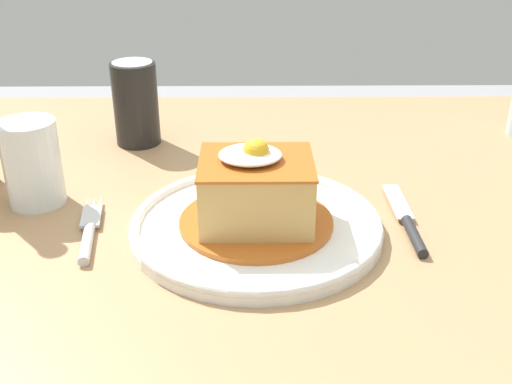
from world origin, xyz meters
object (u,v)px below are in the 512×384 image
object	(u,v)px
fork	(89,234)
knife	(409,226)
drinking_glass	(33,169)
main_plate	(256,225)
soda_can	(136,103)

from	to	relation	value
fork	knife	bearing A→B (deg)	2.33
fork	drinking_glass	world-z (taller)	drinking_glass
main_plate	soda_can	distance (m)	0.33
soda_can	drinking_glass	xyz separation A→B (m)	(-0.09, -0.20, -0.02)
main_plate	knife	bearing A→B (deg)	0.49
soda_can	main_plate	bearing A→B (deg)	-57.25
fork	knife	xyz separation A→B (m)	(0.36, 0.01, -0.00)
fork	soda_can	distance (m)	0.29
fork	drinking_glass	size ratio (longest dim) A/B	1.35
fork	soda_can	xyz separation A→B (m)	(0.01, 0.29, 0.06)
knife	soda_can	size ratio (longest dim) A/B	1.33
main_plate	fork	size ratio (longest dim) A/B	1.99
soda_can	drinking_glass	world-z (taller)	soda_can
soda_can	drinking_glass	size ratio (longest dim) A/B	1.18
soda_can	fork	bearing A→B (deg)	-92.03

